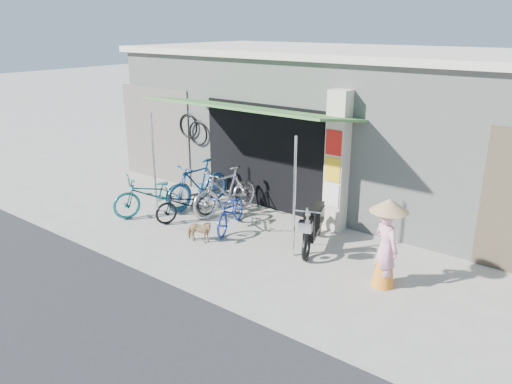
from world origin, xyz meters
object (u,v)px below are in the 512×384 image
Objects in this scene: bike_navy at (231,211)px; bike_silver at (226,191)px; bike_blue at (198,184)px; bike_teal at (153,194)px; street_dog at (199,231)px; bike_black at (187,203)px; moped at (313,225)px; nun at (386,243)px.

bike_silver is at bearing 117.16° from bike_navy.
bike_blue is 0.85m from bike_silver.
bike_teal is 1.13m from bike_blue.
street_dog is (0.64, -1.57, -0.31)m from bike_silver.
bike_black is 0.82× the size of bike_silver.
bike_navy is (1.53, -0.57, -0.16)m from bike_blue.
street_dog is at bearing -56.24° from bike_silver.
bike_blue is 2.15m from street_dog.
bike_blue reaches higher than bike_black.
bike_blue reaches higher than street_dog.
bike_teal is at bearing -145.64° from bike_black.
bike_teal is at bearing 170.77° from moped.
street_dog is (1.08, -0.73, -0.15)m from bike_black.
bike_navy is (0.69, -0.62, -0.15)m from bike_silver.
bike_black is at bearing 36.06° from bike_teal.
bike_black is 0.89× the size of moped.
moped is (3.41, -0.24, -0.12)m from bike_blue.
nun is at bearing 23.12° from bike_teal.
bike_navy is at bearing -30.43° from bike_silver.
bike_blue is 0.91m from bike_black.
bike_teal reaches higher than street_dog.
bike_blue reaches higher than bike_silver.
nun is at bearing -101.20° from street_dog.
bike_teal is 1.25× the size of bike_black.
bike_navy is (2.01, 0.45, -0.09)m from bike_teal.
street_dog is at bearing -13.93° from bike_black.
bike_blue is (0.48, 1.02, 0.08)m from bike_teal.
bike_navy reaches higher than street_dog.
bike_blue is 1.64m from bike_navy.
bike_teal is 1.70m from bike_silver.
bike_teal is at bearing 27.46° from nun.
bike_blue is at bearing -165.28° from bike_silver.
bike_blue is 1.23× the size of bike_navy.
bike_blue is at bearing 86.67° from bike_teal.
bike_black is at bearing 169.86° from moped.
bike_teal reaches higher than bike_navy.
bike_blue is 1.26× the size of bike_black.
moped is (1.93, 1.28, 0.21)m from street_dog.
nun reaches higher than bike_navy.
bike_silver is at bearing 14.05° from nun.
bike_black is 0.97× the size of bike_navy.
bike_black is 0.96m from bike_silver.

